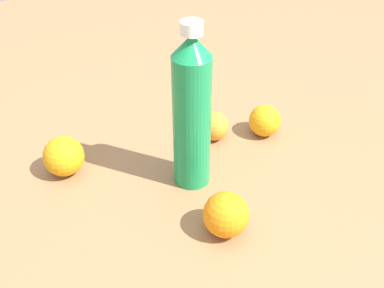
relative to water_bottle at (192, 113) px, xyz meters
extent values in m
plane|color=olive|center=(-0.04, 0.00, -0.15)|extent=(2.40, 2.40, 0.00)
cylinder|color=#198C4C|center=(0.00, 0.00, -0.02)|extent=(0.07, 0.07, 0.25)
cone|color=#198C4C|center=(0.00, 0.00, 0.12)|extent=(0.07, 0.07, 0.04)
cylinder|color=white|center=(0.00, 0.00, 0.15)|extent=(0.04, 0.04, 0.02)
sphere|color=orange|center=(0.07, -0.12, -0.12)|extent=(0.06, 0.06, 0.06)
sphere|color=orange|center=(-0.13, 0.04, -0.11)|extent=(0.07, 0.07, 0.07)
sphere|color=orange|center=(0.17, 0.17, -0.11)|extent=(0.08, 0.08, 0.08)
sphere|color=orange|center=(0.01, -0.21, -0.11)|extent=(0.07, 0.07, 0.07)
camera|label=1|loc=(-0.49, 0.42, 0.41)|focal=42.70mm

